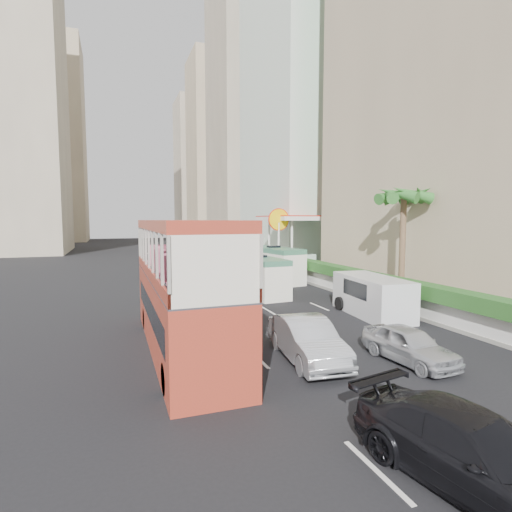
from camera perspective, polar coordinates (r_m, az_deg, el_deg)
name	(u,v)px	position (r m, az deg, el deg)	size (l,w,h in m)	color
ground_plane	(318,334)	(18.29, 8.87, -10.97)	(200.00, 200.00, 0.00)	black
double_decker_bus	(182,286)	(15.79, -10.52, -4.17)	(2.50, 11.00, 5.06)	#A73522
car_silver_lane_a	(307,360)	(15.04, 7.25, -14.57)	(1.63, 4.67, 1.54)	silver
car_silver_lane_b	(408,362)	(15.73, 20.94, -13.97)	(1.53, 3.79, 1.29)	silver
car_black	(472,488)	(9.66, 28.49, -27.15)	(2.02, 4.97, 1.44)	black
van_asset	(243,282)	(32.80, -1.89, -3.70)	(2.00, 4.34, 1.21)	silver
minibus_near	(260,276)	(27.02, 0.52, -2.88)	(1.92, 5.77, 2.56)	silver
minibus_far	(274,265)	(32.80, 2.52, -1.23)	(2.11, 6.34, 2.81)	silver
panel_van_near	(372,296)	(22.17, 16.24, -5.51)	(2.07, 5.17, 2.07)	silver
panel_van_far	(239,258)	(43.01, -2.47, -0.23)	(2.02, 5.05, 2.02)	silver
sidewalk	(281,265)	(44.29, 3.56, -1.27)	(6.00, 120.00, 0.18)	#99968C
kerb_wall	(303,273)	(33.14, 6.67, -2.45)	(0.30, 44.00, 1.00)	silver
hedge	(303,263)	(33.04, 6.69, -0.99)	(1.10, 44.00, 0.70)	#2D6626
palm_tree	(402,248)	(25.38, 20.17, 1.05)	(0.36, 0.36, 6.40)	brown
shell_station	(297,242)	(42.67, 5.88, 2.05)	(6.50, 8.00, 5.50)	silver
tower_stripe	(317,39)	(60.93, 8.74, 28.26)	(16.00, 18.00, 58.00)	white
tower_mid	(256,115)	(80.52, 0.01, 19.53)	(16.00, 16.00, 50.00)	#B5A68E
tower_far_a	(219,151)	(102.08, -5.27, 14.73)	(14.00, 14.00, 44.00)	tan
tower_far_b	(201,170)	(122.98, -7.91, 12.12)	(14.00, 14.00, 40.00)	#B5A68E
tower_left_b	(47,142)	(107.75, -27.65, 14.20)	(16.00, 16.00, 46.00)	tan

